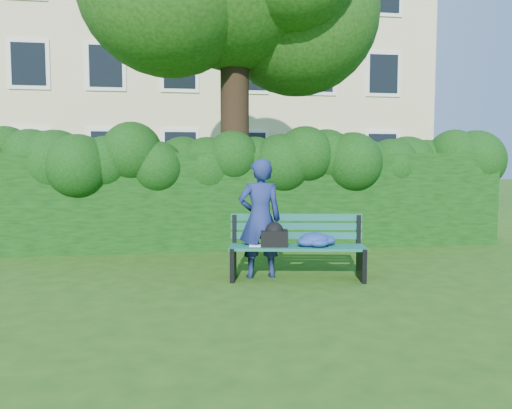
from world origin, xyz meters
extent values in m
plane|color=#244B14|center=(0.00, 0.00, 0.00)|extent=(80.00, 80.00, 0.00)
cube|color=beige|center=(0.00, 14.00, 6.00)|extent=(16.00, 8.00, 12.00)
cube|color=white|center=(-6.00, 9.98, 2.00)|extent=(1.30, 0.08, 1.60)
cube|color=black|center=(-6.00, 9.94, 2.00)|extent=(1.05, 0.04, 1.35)
cube|color=white|center=(-3.60, 9.98, 2.00)|extent=(1.30, 0.08, 1.60)
cube|color=black|center=(-3.60, 9.94, 2.00)|extent=(1.05, 0.04, 1.35)
cube|color=white|center=(-1.20, 9.98, 2.00)|extent=(1.30, 0.08, 1.60)
cube|color=black|center=(-1.20, 9.94, 2.00)|extent=(1.05, 0.04, 1.35)
cube|color=white|center=(1.20, 9.98, 2.00)|extent=(1.30, 0.08, 1.60)
cube|color=black|center=(1.20, 9.94, 2.00)|extent=(1.05, 0.04, 1.35)
cube|color=white|center=(3.60, 9.98, 2.00)|extent=(1.30, 0.08, 1.60)
cube|color=black|center=(3.60, 9.94, 2.00)|extent=(1.05, 0.04, 1.35)
cube|color=white|center=(6.00, 9.98, 2.00)|extent=(1.30, 0.08, 1.60)
cube|color=black|center=(6.00, 9.94, 2.00)|extent=(1.05, 0.04, 1.35)
cube|color=white|center=(-6.00, 9.98, 4.80)|extent=(1.30, 0.08, 1.60)
cube|color=black|center=(-6.00, 9.94, 4.80)|extent=(1.05, 0.04, 1.35)
cube|color=white|center=(-3.60, 9.98, 4.80)|extent=(1.30, 0.08, 1.60)
cube|color=black|center=(-3.60, 9.94, 4.80)|extent=(1.05, 0.04, 1.35)
cube|color=white|center=(-1.20, 9.98, 4.80)|extent=(1.30, 0.08, 1.60)
cube|color=black|center=(-1.20, 9.94, 4.80)|extent=(1.05, 0.04, 1.35)
cube|color=white|center=(1.20, 9.98, 4.80)|extent=(1.30, 0.08, 1.60)
cube|color=black|center=(1.20, 9.94, 4.80)|extent=(1.05, 0.04, 1.35)
cube|color=white|center=(3.60, 9.98, 4.80)|extent=(1.30, 0.08, 1.60)
cube|color=black|center=(3.60, 9.94, 4.80)|extent=(1.05, 0.04, 1.35)
cube|color=white|center=(6.00, 9.98, 4.80)|extent=(1.30, 0.08, 1.60)
cube|color=black|center=(6.00, 9.94, 4.80)|extent=(1.05, 0.04, 1.35)
cube|color=black|center=(0.00, 2.20, 0.90)|extent=(10.00, 1.00, 1.80)
cylinder|color=black|center=(-0.16, 2.24, 2.48)|extent=(0.54, 0.54, 4.96)
sphere|color=#15380F|center=(1.14, 2.64, 4.57)|extent=(3.22, 3.22, 3.22)
cube|color=#0F4B3D|center=(0.36, -0.80, 0.45)|extent=(1.86, 0.42, 0.04)
cube|color=#0F4B3D|center=(0.38, -0.68, 0.45)|extent=(1.86, 0.42, 0.04)
cube|color=#0F4B3D|center=(0.40, -0.57, 0.45)|extent=(1.86, 0.42, 0.04)
cube|color=#0F4B3D|center=(0.42, -0.45, 0.45)|extent=(1.86, 0.42, 0.04)
cube|color=#0F4B3D|center=(0.44, -0.37, 0.58)|extent=(1.85, 0.36, 0.10)
cube|color=#0F4B3D|center=(0.44, -0.36, 0.71)|extent=(1.85, 0.36, 0.10)
cube|color=#0F4B3D|center=(0.44, -0.35, 0.84)|extent=(1.85, 0.36, 0.10)
cube|color=black|center=(-0.48, -0.47, 0.22)|extent=(0.15, 0.50, 0.44)
cube|color=black|center=(-0.43, -0.22, 0.65)|extent=(0.07, 0.07, 0.45)
cube|color=black|center=(-0.49, -0.52, 0.44)|extent=(0.13, 0.42, 0.05)
cube|color=black|center=(1.26, -0.78, 0.22)|extent=(0.15, 0.50, 0.44)
cube|color=black|center=(1.31, -0.52, 0.65)|extent=(0.07, 0.07, 0.45)
cube|color=black|center=(1.26, -0.83, 0.44)|extent=(0.13, 0.42, 0.05)
cube|color=white|center=(-0.18, -0.58, 0.48)|extent=(0.20, 0.16, 0.02)
cube|color=black|center=(0.08, -0.57, 0.58)|extent=(0.41, 0.35, 0.22)
imported|color=navy|center=(-0.09, -0.41, 0.84)|extent=(0.62, 0.41, 1.67)
camera|label=1|loc=(-1.18, -7.27, 1.60)|focal=35.00mm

